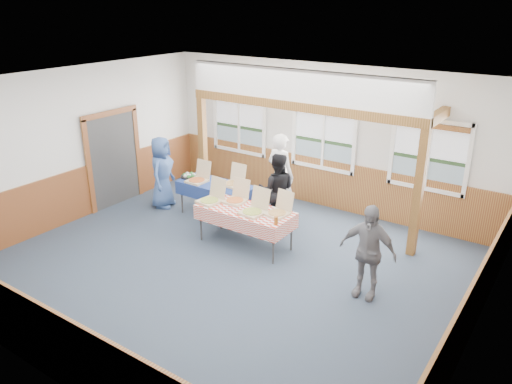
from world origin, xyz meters
TOP-DOWN VIEW (x-y plane):
  - floor at (0.00, 0.00)m, footprint 8.00×8.00m
  - ceiling at (0.00, 0.00)m, footprint 8.00×8.00m
  - wall_back at (0.00, 3.50)m, footprint 8.00×0.00m
  - wall_front at (0.00, -3.50)m, footprint 8.00×0.00m
  - wall_left at (-4.00, 0.00)m, footprint 0.00×8.00m
  - wall_right at (4.00, 0.00)m, footprint 0.00×8.00m
  - wainscot_back at (0.00, 3.48)m, footprint 7.98×0.05m
  - wainscot_front at (0.00, -3.48)m, footprint 7.98×0.05m
  - wainscot_left at (-3.98, 0.00)m, footprint 0.05×6.98m
  - wainscot_right at (3.98, 0.00)m, footprint 0.05×6.98m
  - cased_opening at (-3.96, 0.90)m, footprint 0.06×1.30m
  - window_left at (-2.30, 3.46)m, footprint 1.56×0.10m
  - window_mid at (0.00, 3.46)m, footprint 1.56×0.10m
  - window_right at (2.30, 3.46)m, footprint 1.56×0.10m
  - post_left at (-2.50, 2.30)m, footprint 0.15×0.15m
  - post_right at (2.50, 2.30)m, footprint 0.15×0.15m
  - cross_beam at (0.00, 2.30)m, footprint 5.15×0.18m
  - table_left at (-1.57, 1.59)m, footprint 1.70×0.79m
  - table_right at (-0.26, 0.84)m, footprint 1.93×0.99m
  - pizza_box_a at (-1.97, 1.48)m, footprint 0.39×0.48m
  - pizza_box_b at (-1.22, 1.75)m, footprint 0.38×0.47m
  - pizza_box_c at (-1.00, 0.74)m, footprint 0.46×0.54m
  - pizza_box_d at (-0.61, 1.03)m, footprint 0.40×0.48m
  - pizza_box_e at (-0.01, 0.76)m, footprint 0.45×0.53m
  - pizza_box_f at (0.40, 0.98)m, footprint 0.43×0.50m
  - veggie_tray at (-2.32, 1.59)m, footprint 0.38×0.38m
  - drink_glass at (0.59, 0.59)m, footprint 0.07×0.07m
  - woman_white at (-0.48, 2.45)m, footprint 0.73×0.54m
  - woman_black at (-0.24, 1.93)m, footprint 0.96×0.89m
  - man_blue at (-2.93, 1.37)m, footprint 0.77×0.93m
  - person_grey at (2.33, 0.51)m, footprint 0.93×0.41m

SIDE VIEW (x-z plane):
  - floor at x=0.00m, z-range 0.00..0.00m
  - wainscot_back at x=0.00m, z-range 0.00..1.10m
  - wainscot_front at x=0.00m, z-range 0.00..1.10m
  - wainscot_left at x=-3.98m, z-range 0.00..1.10m
  - wainscot_right at x=3.98m, z-range 0.00..1.10m
  - table_left at x=-1.57m, z-range 0.32..1.07m
  - table_right at x=-0.26m, z-range 0.32..1.08m
  - person_grey at x=2.33m, z-range 0.00..1.57m
  - woman_black at x=-0.24m, z-range 0.00..1.57m
  - veggie_tray at x=-2.32m, z-range 0.74..0.83m
  - man_blue at x=-2.93m, z-range 0.00..1.63m
  - pizza_box_f at x=0.40m, z-range 0.62..1.03m
  - pizza_box_d at x=-0.61m, z-range 0.61..1.03m
  - pizza_box_b at x=-1.22m, z-range 0.61..1.03m
  - pizza_box_a at x=-1.97m, z-range 0.61..1.04m
  - pizza_box_c at x=-1.00m, z-range 0.60..1.04m
  - pizza_box_e at x=-0.01m, z-range 0.60..1.05m
  - drink_glass at x=0.59m, z-range 0.76..0.91m
  - woman_white at x=-0.48m, z-range 0.00..1.84m
  - cased_opening at x=-3.96m, z-range 0.00..2.10m
  - post_left at x=-2.50m, z-range 0.00..2.40m
  - post_right at x=2.50m, z-range 0.00..2.40m
  - wall_back at x=0.00m, z-range -2.40..5.60m
  - wall_front at x=0.00m, z-range -2.40..5.60m
  - wall_left at x=-4.00m, z-range -2.40..5.60m
  - wall_right at x=4.00m, z-range -2.40..5.60m
  - window_left at x=-2.30m, z-range 0.95..2.41m
  - window_mid at x=0.00m, z-range 0.95..2.41m
  - window_right at x=2.30m, z-range 0.95..2.41m
  - cross_beam at x=0.00m, z-range 2.40..2.58m
  - ceiling at x=0.00m, z-range 3.20..3.20m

